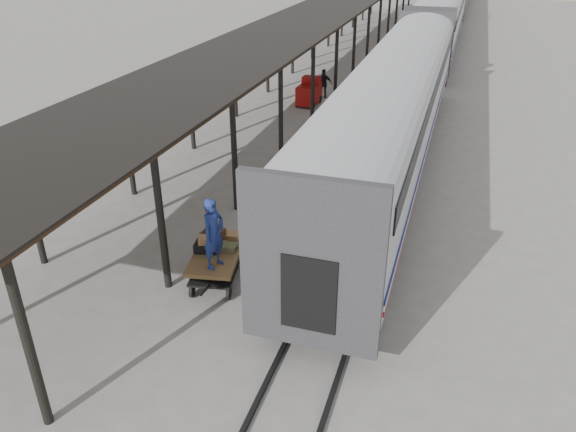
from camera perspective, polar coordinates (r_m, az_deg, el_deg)
The scene contains 9 objects.
ground at distance 16.94m, azimuth -4.81°, elevation -4.21°, with size 160.00×160.00×0.00m, color slate.
train at distance 47.54m, azimuth 15.22°, elevation 19.10°, with size 3.45×76.01×4.01m.
canopy at distance 38.67m, azimuth 4.04°, elevation 20.17°, with size 4.90×64.30×4.15m.
rails at distance 48.15m, azimuth 14.85°, elevation 16.05°, with size 1.54×150.00×0.12m.
baggage_cart at distance 15.73m, azimuth -7.16°, elevation -4.29°, with size 1.67×2.59×0.86m.
suitcase_stack at distance 15.82m, azimuth -7.40°, elevation -2.41°, with size 1.28×1.32×0.57m.
luggage_tug at distance 31.62m, azimuth 2.16°, elevation 12.42°, with size 1.10×1.71×1.47m.
porter at distance 14.53m, azimuth -7.56°, elevation -1.77°, with size 0.71×0.46×1.94m, color navy.
pedestrian at distance 32.98m, azimuth 3.66°, elevation 13.28°, with size 0.96×0.40×1.64m, color black.
Camera 1 is at (5.67, -13.28, 8.87)m, focal length 35.00 mm.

